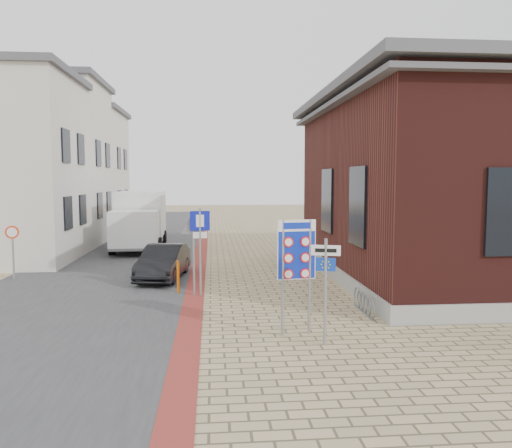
{
  "coord_description": "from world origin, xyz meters",
  "views": [
    {
      "loc": [
        -1.43,
        -10.74,
        3.61
      ],
      "look_at": [
        -0.05,
        4.89,
        2.2
      ],
      "focal_mm": 35.0,
      "sensor_mm": 36.0,
      "label": 1
    }
  ],
  "objects": [
    {
      "name": "brick_building",
      "position": [
        8.99,
        7.0,
        3.49
      ],
      "size": [
        13.0,
        13.0,
        6.8
      ],
      "color": "gray",
      "rests_on": "ground"
    },
    {
      "name": "bollard",
      "position": [
        -2.51,
        5.0,
        0.52
      ],
      "size": [
        0.1,
        0.1,
        1.04
      ],
      "primitive_type": "cylinder",
      "rotation": [
        0.0,
        0.0,
        0.1
      ],
      "color": "#D6600B",
      "rests_on": "ground"
    },
    {
      "name": "yield_sign",
      "position": [
        -2.0,
        4.57,
        1.97
      ],
      "size": [
        0.91,
        0.15,
        2.58
      ],
      "rotation": [
        0.0,
        0.0,
        0.1
      ],
      "color": "gray",
      "rests_on": "ground"
    },
    {
      "name": "bike_rack",
      "position": [
        2.65,
        2.2,
        0.26
      ],
      "size": [
        0.08,
        1.8,
        0.6
      ],
      "color": "slate",
      "rests_on": "ground"
    },
    {
      "name": "border_sign",
      "position": [
        0.5,
        0.5,
        1.93
      ],
      "size": [
        0.92,
        0.18,
        2.69
      ],
      "rotation": [
        0.0,
        0.0,
        0.14
      ],
      "color": "gray",
      "rests_on": "ground"
    },
    {
      "name": "box_truck",
      "position": [
        -5.13,
        15.16,
        1.53
      ],
      "size": [
        2.55,
        5.73,
        2.97
      ],
      "rotation": [
        0.0,
        0.0,
        0.02
      ],
      "color": "slate",
      "rests_on": "ground"
    },
    {
      "name": "parking_sign",
      "position": [
        -1.8,
        4.5,
        1.88
      ],
      "size": [
        0.6,
        0.1,
        2.73
      ],
      "rotation": [
        0.0,
        0.0,
        0.09
      ],
      "color": "gray",
      "rests_on": "ground"
    },
    {
      "name": "sedan",
      "position": [
        -3.2,
        7.4,
        0.62
      ],
      "size": [
        1.81,
        3.88,
        1.23
      ],
      "primitive_type": "imported",
      "rotation": [
        0.0,
        0.0,
        -0.14
      ],
      "color": "black",
      "rests_on": "ground"
    },
    {
      "name": "ground",
      "position": [
        0.0,
        0.0,
        0.0
      ],
      "size": [
        120.0,
        120.0,
        0.0
      ],
      "primitive_type": "plane",
      "color": "tan",
      "rests_on": "ground"
    },
    {
      "name": "curb_strip",
      "position": [
        -2.0,
        10.0,
        0.01
      ],
      "size": [
        0.6,
        40.0,
        0.02
      ],
      "primitive_type": "cube",
      "color": "maroon",
      "rests_on": "ground"
    },
    {
      "name": "speed_sign",
      "position": [
        -8.5,
        7.52,
        1.29
      ],
      "size": [
        0.46,
        0.13,
        1.97
      ],
      "rotation": [
        0.0,
        0.0,
        0.23
      ],
      "color": "gray",
      "rests_on": "ground"
    },
    {
      "name": "road_strip",
      "position": [
        -5.5,
        15.0,
        0.01
      ],
      "size": [
        7.0,
        60.0,
        0.02
      ],
      "primitive_type": "cube",
      "color": "#38383A",
      "rests_on": "ground"
    },
    {
      "name": "townhouse_far",
      "position": [
        -10.99,
        24.0,
        4.17
      ],
      "size": [
        7.4,
        6.4,
        8.3
      ],
      "color": "beige",
      "rests_on": "ground"
    },
    {
      "name": "townhouse_mid",
      "position": [
        -10.99,
        18.0,
        4.57
      ],
      "size": [
        7.4,
        6.4,
        9.1
      ],
      "color": "beige",
      "rests_on": "ground"
    },
    {
      "name": "essen_sign",
      "position": [
        1.0,
        -0.31,
        1.54
      ],
      "size": [
        0.62,
        0.21,
        2.34
      ],
      "rotation": [
        0.0,
        0.0,
        -0.28
      ],
      "color": "gray",
      "rests_on": "ground"
    }
  ]
}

